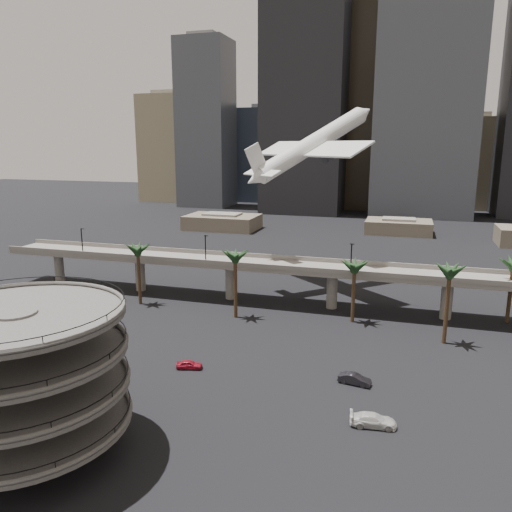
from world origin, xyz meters
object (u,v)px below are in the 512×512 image
(parking_ramp, at_px, (21,370))
(car_c, at_px, (373,420))
(overpass, at_px, (280,269))
(car_b, at_px, (355,379))
(airborne_jet, at_px, (312,145))
(car_a, at_px, (189,365))

(parking_ramp, distance_m, car_c, 40.00)
(parking_ramp, relative_size, car_c, 4.04)
(parking_ramp, xyz_separation_m, overpass, (13.00, 59.00, -2.50))
(parking_ramp, xyz_separation_m, car_b, (32.10, 26.59, -9.08))
(overpass, distance_m, airborne_jet, 30.09)
(overpass, bearing_deg, car_c, -62.32)
(airborne_jet, bearing_deg, car_b, -121.21)
(airborne_jet, distance_m, car_b, 60.00)
(overpass, xyz_separation_m, car_a, (-5.13, -34.63, -6.68))
(car_a, bearing_deg, overpass, -22.56)
(parking_ramp, xyz_separation_m, car_a, (7.87, 24.37, -9.17))
(airborne_jet, xyz_separation_m, car_a, (-8.38, -50.46, -32.06))
(car_b, bearing_deg, parking_ramp, 138.71)
(car_b, bearing_deg, overpass, 39.59)
(airborne_jet, relative_size, car_c, 5.48)
(overpass, height_order, car_c, overpass)
(airborne_jet, distance_m, car_c, 69.27)
(car_b, height_order, car_c, car_c)
(overpass, relative_size, car_b, 28.45)
(airborne_jet, relative_size, car_a, 7.73)
(airborne_jet, relative_size, car_b, 6.59)
(parking_ramp, height_order, car_a, parking_ramp)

